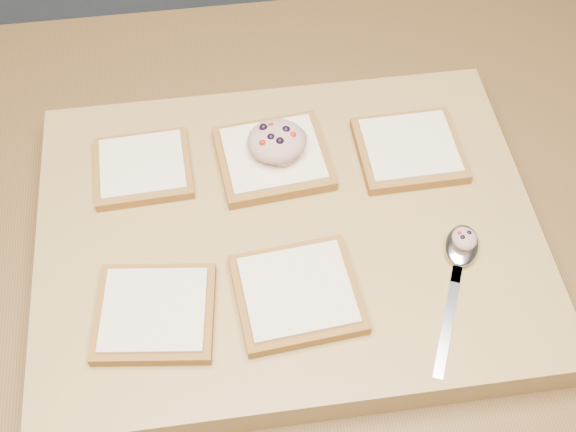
# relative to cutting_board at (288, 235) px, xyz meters

# --- Properties ---
(island_counter) EXTENTS (2.00, 0.80, 0.90)m
(island_counter) POSITION_rel_cutting_board_xyz_m (0.18, 0.03, -0.47)
(island_counter) COLOR slate
(island_counter) RESTS_ON ground
(cutting_board) EXTENTS (0.55, 0.42, 0.04)m
(cutting_board) POSITION_rel_cutting_board_xyz_m (0.00, 0.00, 0.00)
(cutting_board) COLOR tan
(cutting_board) RESTS_ON island_counter
(bread_far_left) EXTENTS (0.11, 0.10, 0.02)m
(bread_far_left) POSITION_rel_cutting_board_xyz_m (-0.16, 0.10, 0.03)
(bread_far_left) COLOR brown
(bread_far_left) RESTS_ON cutting_board
(bread_far_center) EXTENTS (0.13, 0.13, 0.02)m
(bread_far_center) POSITION_rel_cutting_board_xyz_m (-0.01, 0.09, 0.03)
(bread_far_center) COLOR brown
(bread_far_center) RESTS_ON cutting_board
(bread_far_right) EXTENTS (0.12, 0.11, 0.02)m
(bread_far_right) POSITION_rel_cutting_board_xyz_m (0.15, 0.08, 0.03)
(bread_far_right) COLOR brown
(bread_far_right) RESTS_ON cutting_board
(bread_near_left) EXTENTS (0.13, 0.12, 0.02)m
(bread_near_left) POSITION_rel_cutting_board_xyz_m (-0.15, -0.09, 0.03)
(bread_near_left) COLOR brown
(bread_near_left) RESTS_ON cutting_board
(bread_near_center) EXTENTS (0.13, 0.12, 0.02)m
(bread_near_center) POSITION_rel_cutting_board_xyz_m (-0.00, -0.09, 0.03)
(bread_near_center) COLOR brown
(bread_near_center) RESTS_ON cutting_board
(tuna_salad_dollop) EXTENTS (0.07, 0.06, 0.03)m
(tuna_salad_dollop) POSITION_rel_cutting_board_xyz_m (-0.00, 0.09, 0.06)
(tuna_salad_dollop) COLOR tan
(tuna_salad_dollop) RESTS_ON bread_far_center
(spoon) EXTENTS (0.10, 0.18, 0.01)m
(spoon) POSITION_rel_cutting_board_xyz_m (0.17, -0.07, 0.03)
(spoon) COLOR silver
(spoon) RESTS_ON cutting_board
(spoon_salad) EXTENTS (0.03, 0.03, 0.02)m
(spoon_salad) POSITION_rel_cutting_board_xyz_m (0.18, -0.06, 0.04)
(spoon_salad) COLOR tan
(spoon_salad) RESTS_ON spoon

